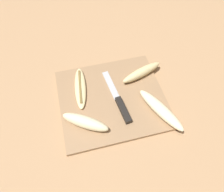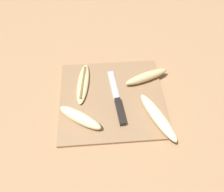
{
  "view_description": "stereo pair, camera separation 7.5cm",
  "coord_description": "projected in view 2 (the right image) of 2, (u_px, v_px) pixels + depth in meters",
  "views": [
    {
      "loc": [
        -0.11,
        -0.42,
        0.64
      ],
      "look_at": [
        0.0,
        0.0,
        0.02
      ],
      "focal_mm": 35.0,
      "sensor_mm": 36.0,
      "label": 1
    },
    {
      "loc": [
        -0.03,
        -0.43,
        0.64
      ],
      "look_at": [
        0.0,
        0.0,
        0.02
      ],
      "focal_mm": 35.0,
      "sensor_mm": 36.0,
      "label": 2
    }
  ],
  "objects": [
    {
      "name": "ground_plane",
      "position": [
        112.0,
        100.0,
        0.77
      ],
      "size": [
        4.0,
        4.0,
        0.0
      ],
      "primitive_type": "plane",
      "color": "tan"
    },
    {
      "name": "banana_bright_far",
      "position": [
        158.0,
        117.0,
        0.7
      ],
      "size": [
        0.12,
        0.2,
        0.03
      ],
      "rotation": [
        0.0,
        0.0,
        3.55
      ],
      "color": "beige",
      "rests_on": "cutting_board"
    },
    {
      "name": "banana_mellow_near",
      "position": [
        147.0,
        77.0,
        0.79
      ],
      "size": [
        0.17,
        0.09,
        0.03
      ],
      "rotation": [
        0.0,
        0.0,
        1.9
      ],
      "color": "beige",
      "rests_on": "cutting_board"
    },
    {
      "name": "banana_ripe_center",
      "position": [
        83.0,
        83.0,
        0.79
      ],
      "size": [
        0.06,
        0.18,
        0.02
      ],
      "rotation": [
        0.0,
        0.0,
        6.16
      ],
      "color": "beige",
      "rests_on": "cutting_board"
    },
    {
      "name": "banana_pale_long",
      "position": [
        80.0,
        118.0,
        0.69
      ],
      "size": [
        0.15,
        0.12,
        0.04
      ],
      "rotation": [
        0.0,
        0.0,
        0.98
      ],
      "color": "beige",
      "rests_on": "cutting_board"
    },
    {
      "name": "knife",
      "position": [
        119.0,
        106.0,
        0.73
      ],
      "size": [
        0.05,
        0.23,
        0.02
      ],
      "rotation": [
        0.0,
        0.0,
        0.11
      ],
      "color": "black",
      "rests_on": "cutting_board"
    },
    {
      "name": "cutting_board",
      "position": [
        112.0,
        99.0,
        0.77
      ],
      "size": [
        0.36,
        0.33,
        0.01
      ],
      "color": "#997551",
      "rests_on": "ground_plane"
    }
  ]
}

